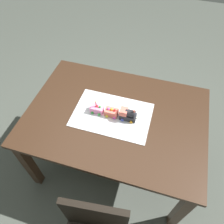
{
  "coord_description": "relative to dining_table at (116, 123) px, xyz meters",
  "views": [
    {
      "loc": [
        -0.27,
        0.99,
        2.07
      ],
      "look_at": [
        0.03,
        0.01,
        0.77
      ],
      "focal_mm": 34.39,
      "sensor_mm": 36.0,
      "label": 1
    }
  ],
  "objects": [
    {
      "name": "ground_plane",
      "position": [
        0.0,
        0.0,
        -0.63
      ],
      "size": [
        8.0,
        8.0,
        0.0
      ],
      "primitive_type": "plane",
      "color": "#474C44"
    },
    {
      "name": "cake_locomotive",
      "position": [
        -0.1,
        0.01,
        0.16
      ],
      "size": [
        0.14,
        0.08,
        0.12
      ],
      "color": "#232328",
      "rests_on": "cake_board"
    },
    {
      "name": "birthday_candle",
      "position": [
        0.16,
        0.01,
        0.21
      ],
      "size": [
        0.01,
        0.01,
        0.05
      ],
      "color": "#F24C59",
      "rests_on": "cake_car_gondola_bubblegum"
    },
    {
      "name": "dining_table",
      "position": [
        0.0,
        0.0,
        0.0
      ],
      "size": [
        1.4,
        1.0,
        0.74
      ],
      "color": "#382316",
      "rests_on": "ground"
    },
    {
      "name": "cake_car_hopper_coral",
      "position": [
        0.03,
        0.01,
        0.14
      ],
      "size": [
        0.1,
        0.08,
        0.07
      ],
      "color": "#F27260",
      "rests_on": "cake_board"
    },
    {
      "name": "cake_board",
      "position": [
        0.03,
        0.01,
        0.11
      ],
      "size": [
        0.6,
        0.4,
        0.0
      ],
      "primitive_type": "cube",
      "color": "silver",
      "rests_on": "dining_table"
    },
    {
      "name": "cake_car_gondola_bubblegum",
      "position": [
        0.15,
        0.01,
        0.14
      ],
      "size": [
        0.1,
        0.08,
        0.07
      ],
      "color": "pink",
      "rests_on": "cake_board"
    }
  ]
}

